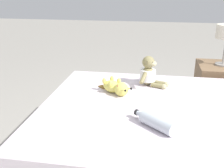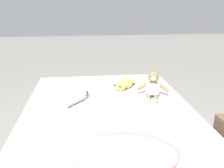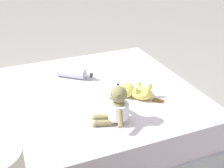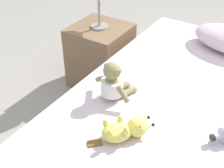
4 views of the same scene
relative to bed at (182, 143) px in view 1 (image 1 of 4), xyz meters
The scene contains 5 objects.
bed is the anchor object (origin of this frame).
plush_monkey 0.60m from the bed, 148.49° to the right, with size 0.28×0.24×0.24m.
plush_yellow_creature 0.60m from the bed, 112.03° to the right, with size 0.26×0.29×0.10m.
glass_bottle 0.44m from the bed, 33.66° to the right, with size 0.22×0.25×0.08m.
nightstand 1.06m from the bed, 156.72° to the left, with size 0.44×0.44×0.53m.
Camera 1 is at (1.61, -0.21, 1.26)m, focal length 43.19 mm.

